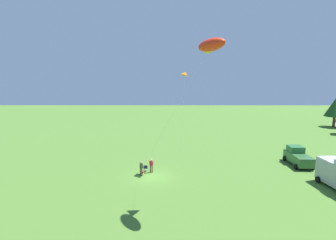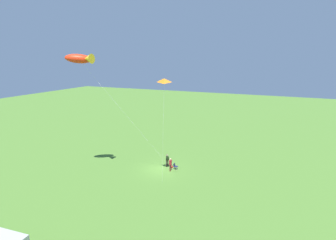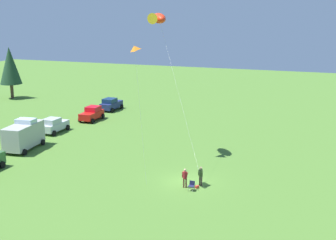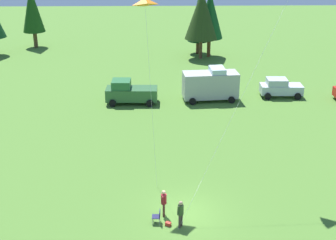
{
  "view_description": "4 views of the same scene",
  "coord_description": "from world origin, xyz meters",
  "px_view_note": "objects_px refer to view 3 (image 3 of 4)",
  "views": [
    {
      "loc": [
        29.66,
        2.03,
        11.67
      ],
      "look_at": [
        -2.4,
        1.93,
        6.42
      ],
      "focal_mm": 28.0,
      "sensor_mm": 36.0,
      "label": 1
    },
    {
      "loc": [
        -13.66,
        29.09,
        14.38
      ],
      "look_at": [
        -2.44,
        3.18,
        7.67
      ],
      "focal_mm": 28.0,
      "sensor_mm": 36.0,
      "label": 2
    },
    {
      "loc": [
        -38.05,
        -11.58,
        15.42
      ],
      "look_at": [
        -3.67,
        0.6,
        6.58
      ],
      "focal_mm": 50.0,
      "sensor_mm": 36.0,
      "label": 3
    },
    {
      "loc": [
        -1.59,
        -24.02,
        16.21
      ],
      "look_at": [
        -1.01,
        3.19,
        4.88
      ],
      "focal_mm": 50.0,
      "sensor_mm": 36.0,
      "label": 4
    }
  ],
  "objects_px": {
    "folding_chair": "(192,185)",
    "car_navy_hatch": "(111,104)",
    "backpack_on_grass": "(197,187)",
    "kite_large_fish": "(158,18)",
    "person_kite_flyer": "(201,175)",
    "van_motorhome_grey": "(24,135)",
    "car_red_sedan": "(92,114)",
    "kite_delta_orange": "(134,49)",
    "person_spectator": "(185,177)",
    "car_silver_compact": "(54,125)"
  },
  "relations": [
    {
      "from": "folding_chair",
      "to": "car_red_sedan",
      "type": "distance_m",
      "value": 28.63
    },
    {
      "from": "car_silver_compact",
      "to": "kite_delta_orange",
      "type": "bearing_deg",
      "value": 53.74
    },
    {
      "from": "person_kite_flyer",
      "to": "kite_delta_orange",
      "type": "bearing_deg",
      "value": -38.9
    },
    {
      "from": "backpack_on_grass",
      "to": "person_spectator",
      "type": "bearing_deg",
      "value": 103.35
    },
    {
      "from": "person_spectator",
      "to": "van_motorhome_grey",
      "type": "relative_size",
      "value": 0.31
    },
    {
      "from": "car_red_sedan",
      "to": "folding_chair",
      "type": "bearing_deg",
      "value": -134.14
    },
    {
      "from": "backpack_on_grass",
      "to": "car_red_sedan",
      "type": "bearing_deg",
      "value": 47.09
    },
    {
      "from": "folding_chair",
      "to": "person_spectator",
      "type": "relative_size",
      "value": 0.47
    },
    {
      "from": "person_kite_flyer",
      "to": "person_spectator",
      "type": "height_order",
      "value": "same"
    },
    {
      "from": "person_kite_flyer",
      "to": "car_silver_compact",
      "type": "relative_size",
      "value": 0.41
    },
    {
      "from": "car_red_sedan",
      "to": "car_navy_hatch",
      "type": "bearing_deg",
      "value": 3.37
    },
    {
      "from": "person_spectator",
      "to": "person_kite_flyer",
      "type": "bearing_deg",
      "value": 131.8
    },
    {
      "from": "kite_large_fish",
      "to": "kite_delta_orange",
      "type": "xyz_separation_m",
      "value": [
        -9.48,
        -1.49,
        -2.23
      ]
    },
    {
      "from": "person_kite_flyer",
      "to": "backpack_on_grass",
      "type": "relative_size",
      "value": 5.44
    },
    {
      "from": "folding_chair",
      "to": "car_silver_compact",
      "type": "relative_size",
      "value": 0.19
    },
    {
      "from": "car_red_sedan",
      "to": "kite_delta_orange",
      "type": "bearing_deg",
      "value": -142.79
    },
    {
      "from": "car_silver_compact",
      "to": "kite_large_fish",
      "type": "xyz_separation_m",
      "value": [
        -3.7,
        -15.49,
        13.35
      ]
    },
    {
      "from": "car_silver_compact",
      "to": "car_navy_hatch",
      "type": "height_order",
      "value": "same"
    },
    {
      "from": "car_red_sedan",
      "to": "car_silver_compact",
      "type": "bearing_deg",
      "value": 169.66
    },
    {
      "from": "car_red_sedan",
      "to": "kite_delta_orange",
      "type": "distance_m",
      "value": 28.15
    },
    {
      "from": "van_motorhome_grey",
      "to": "car_silver_compact",
      "type": "xyz_separation_m",
      "value": [
        7.24,
        0.9,
        -0.69
      ]
    },
    {
      "from": "car_silver_compact",
      "to": "car_red_sedan",
      "type": "height_order",
      "value": "same"
    },
    {
      "from": "van_motorhome_grey",
      "to": "car_red_sedan",
      "type": "relative_size",
      "value": 1.33
    },
    {
      "from": "person_kite_flyer",
      "to": "van_motorhome_grey",
      "type": "bearing_deg",
      "value": -69.75
    },
    {
      "from": "car_navy_hatch",
      "to": "kite_delta_orange",
      "type": "distance_m",
      "value": 33.61
    },
    {
      "from": "folding_chair",
      "to": "kite_large_fish",
      "type": "height_order",
      "value": "kite_large_fish"
    },
    {
      "from": "person_spectator",
      "to": "backpack_on_grass",
      "type": "bearing_deg",
      "value": 105.62
    },
    {
      "from": "person_spectator",
      "to": "car_navy_hatch",
      "type": "height_order",
      "value": "car_navy_hatch"
    },
    {
      "from": "car_silver_compact",
      "to": "car_red_sedan",
      "type": "relative_size",
      "value": 1.01
    },
    {
      "from": "folding_chair",
      "to": "backpack_on_grass",
      "type": "distance_m",
      "value": 0.78
    },
    {
      "from": "kite_delta_orange",
      "to": "person_spectator",
      "type": "bearing_deg",
      "value": -76.25
    },
    {
      "from": "car_red_sedan",
      "to": "kite_large_fish",
      "type": "height_order",
      "value": "kite_large_fish"
    },
    {
      "from": "car_navy_hatch",
      "to": "kite_large_fish",
      "type": "distance_m",
      "value": 26.63
    },
    {
      "from": "person_spectator",
      "to": "kite_large_fish",
      "type": "relative_size",
      "value": 0.12
    },
    {
      "from": "person_kite_flyer",
      "to": "person_spectator",
      "type": "distance_m",
      "value": 1.5
    },
    {
      "from": "backpack_on_grass",
      "to": "car_red_sedan",
      "type": "height_order",
      "value": "car_red_sedan"
    },
    {
      "from": "kite_large_fish",
      "to": "backpack_on_grass",
      "type": "bearing_deg",
      "value": -140.83
    },
    {
      "from": "car_red_sedan",
      "to": "kite_delta_orange",
      "type": "xyz_separation_m",
      "value": [
        -20.62,
        -15.61,
        11.11
      ]
    },
    {
      "from": "person_spectator",
      "to": "kite_large_fish",
      "type": "xyz_separation_m",
      "value": [
        8.46,
        5.66,
        13.28
      ]
    },
    {
      "from": "person_kite_flyer",
      "to": "kite_delta_orange",
      "type": "height_order",
      "value": "kite_delta_orange"
    },
    {
      "from": "folding_chair",
      "to": "car_navy_hatch",
      "type": "bearing_deg",
      "value": -138.29
    },
    {
      "from": "folding_chair",
      "to": "kite_delta_orange",
      "type": "relative_size",
      "value": 0.07
    },
    {
      "from": "kite_large_fish",
      "to": "folding_chair",
      "type": "bearing_deg",
      "value": -144.12
    },
    {
      "from": "person_spectator",
      "to": "car_red_sedan",
      "type": "distance_m",
      "value": 27.85
    },
    {
      "from": "folding_chair",
      "to": "car_navy_hatch",
      "type": "xyz_separation_m",
      "value": [
        26.74,
        20.9,
        0.46
      ]
    },
    {
      "from": "kite_large_fish",
      "to": "van_motorhome_grey",
      "type": "bearing_deg",
      "value": 103.63
    },
    {
      "from": "person_spectator",
      "to": "kite_delta_orange",
      "type": "xyz_separation_m",
      "value": [
        -1.02,
        4.17,
        11.04
      ]
    },
    {
      "from": "car_silver_compact",
      "to": "car_navy_hatch",
      "type": "distance_m",
      "value": 14.24
    },
    {
      "from": "backpack_on_grass",
      "to": "kite_large_fish",
      "type": "height_order",
      "value": "kite_large_fish"
    },
    {
      "from": "car_navy_hatch",
      "to": "kite_large_fish",
      "type": "bearing_deg",
      "value": 41.91
    }
  ]
}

